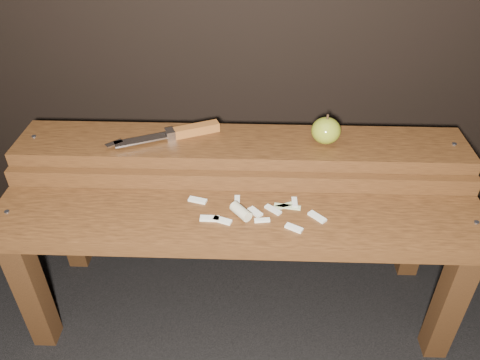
{
  "coord_description": "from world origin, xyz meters",
  "views": [
    {
      "loc": [
        0.03,
        -0.9,
        1.15
      ],
      "look_at": [
        0.0,
        0.06,
        0.45
      ],
      "focal_mm": 35.0,
      "sensor_mm": 36.0,
      "label": 1
    }
  ],
  "objects_px": {
    "bench_front_tier": "(238,241)",
    "knife": "(182,132)",
    "bench_rear_tier": "(241,168)",
    "apple": "(326,131)"
  },
  "relations": [
    {
      "from": "bench_rear_tier",
      "to": "apple",
      "type": "distance_m",
      "value": 0.25
    },
    {
      "from": "apple",
      "to": "knife",
      "type": "relative_size",
      "value": 0.28
    },
    {
      "from": "bench_rear_tier",
      "to": "apple",
      "type": "relative_size",
      "value": 14.73
    },
    {
      "from": "bench_front_tier",
      "to": "bench_rear_tier",
      "type": "bearing_deg",
      "value": 90.0
    },
    {
      "from": "bench_front_tier",
      "to": "apple",
      "type": "bearing_deg",
      "value": 46.35
    },
    {
      "from": "bench_front_tier",
      "to": "bench_rear_tier",
      "type": "xyz_separation_m",
      "value": [
        0.0,
        0.23,
        0.06
      ]
    },
    {
      "from": "bench_rear_tier",
      "to": "knife",
      "type": "distance_m",
      "value": 0.19
    },
    {
      "from": "apple",
      "to": "knife",
      "type": "distance_m",
      "value": 0.38
    },
    {
      "from": "bench_front_tier",
      "to": "knife",
      "type": "height_order",
      "value": "knife"
    },
    {
      "from": "bench_front_tier",
      "to": "knife",
      "type": "relative_size",
      "value": 4.13
    }
  ]
}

